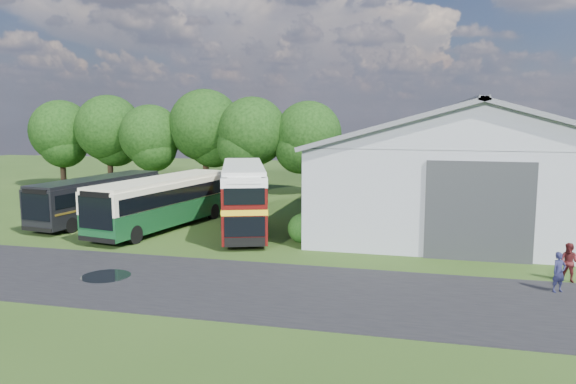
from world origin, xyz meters
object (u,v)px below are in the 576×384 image
(bus_green_single, at_px, (162,202))
(visitor_b, at_px, (569,263))
(visitor_a, at_px, (559,273))
(storage_shed, at_px, (465,159))
(bus_maroon_double, at_px, (243,199))
(bus_dark_single, at_px, (98,198))

(bus_green_single, bearing_deg, visitor_b, -5.30)
(visitor_a, bearing_deg, storage_shed, 69.76)
(bus_green_single, height_order, bus_maroon_double, bus_maroon_double)
(storage_shed, relative_size, bus_dark_single, 2.24)
(bus_green_single, height_order, visitor_b, bus_green_single)
(storage_shed, bearing_deg, bus_maroon_double, -147.59)
(visitor_a, bearing_deg, bus_green_single, 129.91)
(storage_shed, relative_size, visitor_a, 14.82)
(bus_maroon_double, relative_size, bus_dark_single, 0.92)
(bus_green_single, bearing_deg, storage_shed, 34.72)
(visitor_a, relative_size, visitor_b, 0.97)
(bus_dark_single, bearing_deg, bus_maroon_double, 1.46)
(bus_maroon_double, bearing_deg, bus_green_single, 161.00)
(visitor_a, height_order, visitor_b, visitor_b)
(bus_dark_single, bearing_deg, storage_shed, 24.76)
(visitor_a, bearing_deg, bus_dark_single, 131.21)
(visitor_a, distance_m, visitor_b, 1.80)
(storage_shed, height_order, visitor_b, storage_shed)
(storage_shed, height_order, bus_maroon_double, storage_shed)
(bus_green_single, distance_m, visitor_a, 23.14)
(bus_green_single, bearing_deg, bus_dark_single, 176.96)
(bus_dark_single, bearing_deg, visitor_b, -7.08)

